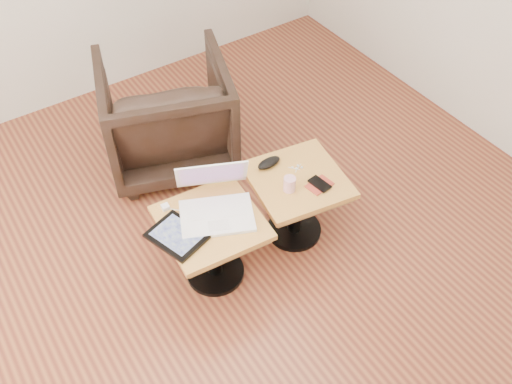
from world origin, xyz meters
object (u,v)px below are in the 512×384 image
side_table_right (297,192)px  striped_cup (290,184)px  side_table_left (212,235)px  laptop (215,202)px  armchair (167,114)px

side_table_right → striped_cup: 0.18m
side_table_left → laptop: 0.18m
side_table_right → armchair: armchair is taller
side_table_right → laptop: size_ratio=1.17×
laptop → armchair: bearing=102.5°
side_table_left → armchair: armchair is taller
striped_cup → armchair: armchair is taller
side_table_right → striped_cup: bearing=-144.2°
side_table_left → side_table_right: same height
side_table_left → striped_cup: bearing=-0.6°
laptop → armchair: (0.19, 0.92, -0.13)m
side_table_right → laptop: 0.51m
striped_cup → side_table_left: bearing=174.7°
side_table_right → armchair: 1.02m
laptop → side_table_left: bearing=-113.5°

